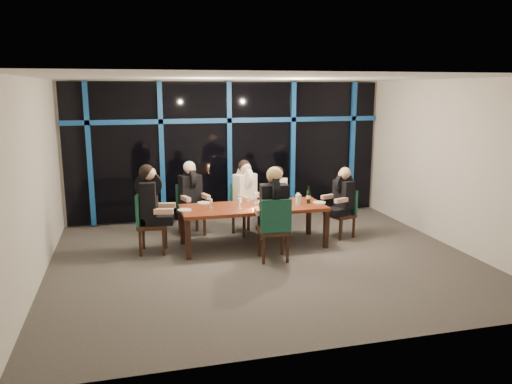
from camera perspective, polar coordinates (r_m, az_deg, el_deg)
room at (r=8.03m, az=1.09°, el=5.98°), size 7.04×7.00×3.02m
window_wall at (r=10.92m, az=-3.05°, el=5.00°), size 6.86×0.43×2.94m
dining_table at (r=9.02m, az=-0.32°, el=-2.04°), size 2.60×1.00×0.75m
chair_far_left at (r=9.91m, az=-7.58°, el=-1.64°), size 0.57×0.57×0.99m
chair_far_mid at (r=9.86m, az=-1.42°, el=-1.57°), size 0.61×0.61×1.00m
chair_far_right at (r=10.17m, az=2.54°, el=-1.55°), size 0.53×0.53×0.88m
chair_end_left at (r=8.88m, az=-12.35°, el=-3.11°), size 0.57×0.57×1.07m
chair_end_right at (r=9.80m, az=10.09°, el=-2.08°), size 0.54×0.54×0.93m
chair_near_mid at (r=8.24m, az=2.12°, el=-3.93°), size 0.55×0.55×1.09m
diner_far_left at (r=9.75m, az=-7.44°, el=0.51°), size 0.58×0.67×0.97m
diner_far_mid at (r=9.71m, az=-1.14°, el=0.62°), size 0.62×0.69×0.98m
diner_far_right at (r=10.02m, az=2.53°, el=0.32°), size 0.54×0.60×0.86m
diner_end_left at (r=8.77m, az=-11.88°, el=-0.44°), size 0.71×0.58×1.04m
diner_end_right at (r=9.67m, az=9.82°, el=-0.01°), size 0.63×0.55×0.91m
diner_near_mid at (r=8.22m, az=2.01°, el=-0.89°), size 0.56×0.70×1.06m
plate_far_left at (r=9.29m, az=-6.01°, el=-1.22°), size 0.24×0.24×0.01m
plate_far_mid at (r=9.31m, az=0.89°, el=-1.13°), size 0.24×0.24×0.01m
plate_far_right at (r=9.49m, az=2.32°, el=-0.88°), size 0.24×0.24×0.01m
plate_end_left at (r=8.78m, az=-8.15°, el=-2.04°), size 0.24×0.24×0.01m
plate_end_right at (r=9.33m, az=7.24°, el=-1.19°), size 0.24×0.24×0.01m
plate_near_mid at (r=8.83m, az=1.26°, el=-1.85°), size 0.24×0.24×0.01m
wine_bottle at (r=9.26m, az=6.02°, el=-0.53°), size 0.07×0.07×0.32m
water_pitcher at (r=9.13m, az=4.84°, el=-0.88°), size 0.11×0.10×0.18m
tea_light at (r=8.72m, az=-0.24°, el=-1.96°), size 0.05×0.05×0.03m
wine_glass_a at (r=8.79m, az=-1.89°, el=-1.01°), size 0.08×0.08×0.19m
wine_glass_b at (r=9.19m, az=-0.02°, el=-0.45°), size 0.07×0.07×0.19m
wine_glass_c at (r=9.05m, az=2.96°, el=-0.77°), size 0.06×0.06×0.17m
wine_glass_d at (r=8.88m, az=-5.20°, el=-1.08°), size 0.06×0.06×0.16m
wine_glass_e at (r=9.38m, az=4.85°, el=-0.38°), size 0.06×0.06×0.16m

